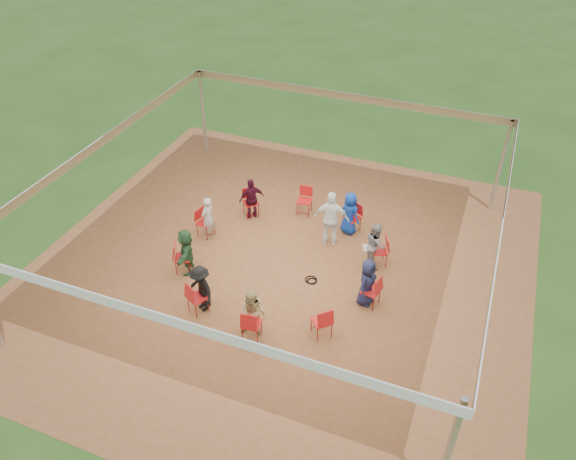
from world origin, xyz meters
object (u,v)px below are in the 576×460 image
at_px(laptop, 369,246).
at_px(chair_9, 371,291).
at_px(standing_person, 331,219).
at_px(chair_1, 352,218).
at_px(chair_7, 252,324).
at_px(person_seated_3, 208,218).
at_px(person_seated_1, 350,213).
at_px(chair_6, 198,298).
at_px(person_seated_6, 253,314).
at_px(chair_3, 251,203).
at_px(person_seated_5, 201,289).
at_px(chair_8, 322,321).
at_px(chair_0, 379,251).
at_px(person_seated_7, 367,282).
at_px(chair_4, 205,223).
at_px(chair_5, 183,258).
at_px(person_seated_4, 186,251).
at_px(cable_coil, 311,280).
at_px(chair_2, 304,201).
at_px(person_seated_0, 375,244).
at_px(person_seated_2, 252,199).

bearing_deg(laptop, chair_9, 172.02).
bearing_deg(standing_person, chair_1, -127.07).
height_order(chair_7, person_seated_3, person_seated_3).
height_order(chair_9, person_seated_1, person_seated_1).
bearing_deg(chair_6, chair_1, 90.00).
bearing_deg(person_seated_6, chair_6, 166.09).
height_order(chair_3, person_seated_3, person_seated_3).
bearing_deg(standing_person, chair_3, -21.59).
bearing_deg(chair_7, person_seated_5, 157.91).
distance_m(chair_8, person_seated_6, 1.61).
bearing_deg(chair_0, person_seated_5, 107.57).
height_order(chair_1, person_seated_1, person_seated_1).
relative_size(chair_8, person_seated_7, 0.68).
bearing_deg(person_seated_3, person_seated_7, 90.00).
distance_m(chair_8, laptop, 2.95).
height_order(chair_3, person_seated_7, person_seated_7).
xyz_separation_m(chair_4, person_seated_3, (0.12, -0.02, 0.22)).
xyz_separation_m(chair_0, chair_6, (-3.68, -3.42, 0.00)).
xyz_separation_m(chair_4, standing_person, (3.49, 0.97, 0.41)).
bearing_deg(chair_9, chair_5, 108.00).
bearing_deg(chair_6, person_seated_3, 142.17).
xyz_separation_m(chair_1, person_seated_7, (1.19, -2.79, 0.22)).
bearing_deg(person_seated_1, laptop, 155.99).
distance_m(person_seated_5, laptop, 4.64).
bearing_deg(chair_1, laptop, 151.98).
xyz_separation_m(chair_8, laptop, (0.34, 2.93, 0.18)).
relative_size(chair_1, person_seated_4, 0.68).
xyz_separation_m(chair_5, chair_9, (4.99, 0.60, 0.00)).
bearing_deg(cable_coil, chair_3, 141.64).
height_order(chair_7, laptop, chair_7).
relative_size(chair_0, chair_2, 1.00).
relative_size(chair_0, person_seated_7, 0.68).
distance_m(standing_person, laptop, 1.35).
distance_m(chair_5, cable_coil, 3.48).
bearing_deg(person_seated_0, chair_8, 145.83).
xyz_separation_m(chair_4, chair_6, (1.31, -2.82, 0.00)).
bearing_deg(person_seated_7, person_seated_6, 144.00).
xyz_separation_m(person_seated_6, standing_person, (0.59, 3.98, 0.19)).
bearing_deg(chair_7, chair_5, 144.00).
bearing_deg(person_seated_4, chair_4, 166.09).
bearing_deg(person_seated_6, person_seated_2, 108.00).
xyz_separation_m(chair_1, chair_6, (-2.57, -4.61, 0.00)).
bearing_deg(chair_1, person_seated_5, 90.00).
bearing_deg(chair_7, person_seated_3, 125.03).
height_order(standing_person, laptop, standing_person).
relative_size(chair_8, person_seated_1, 0.68).
distance_m(person_seated_3, cable_coil, 3.55).
height_order(chair_4, person_seated_3, person_seated_3).
height_order(chair_6, person_seated_3, person_seated_3).
height_order(chair_5, person_seated_4, person_seated_4).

